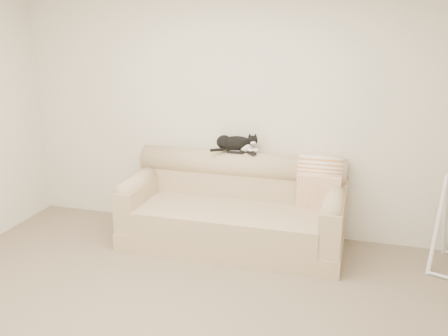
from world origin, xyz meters
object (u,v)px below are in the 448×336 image
Objects in this scene: sofa at (234,210)px; remote_b at (250,152)px; tuxedo_cat at (236,143)px; remote_a at (235,152)px.

sofa is 14.12× the size of remote_b.
remote_b is 0.18m from tuxedo_cat.
remote_b is at bearing 66.46° from sofa.
remote_a is at bearing -89.58° from tuxedo_cat.
tuxedo_cat is (-0.05, 0.24, 0.64)m from sofa.
remote_a is 0.15m from remote_b.
tuxedo_cat is at bearing 90.42° from remote_a.
sofa is 12.20× the size of remote_a.
sofa is at bearing -76.91° from remote_a.
tuxedo_cat reaches higher than remote_a.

